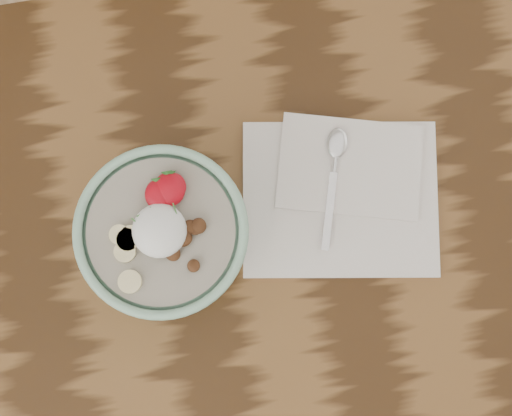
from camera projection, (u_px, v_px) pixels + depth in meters
The scene contains 4 objects.
table at pixel (341, 277), 103.67cm from camera, with size 160.00×90.00×75.00cm.
breakfast_bowl at pixel (165, 234), 87.99cm from camera, with size 20.86×20.86×14.26cm.
napkin at pixel (342, 192), 95.14cm from camera, with size 29.02×25.22×1.60cm.
spoon at pixel (335, 160), 94.38cm from camera, with size 6.58×16.33×0.86cm.
Camera 1 is at (-12.68, -0.69, 169.83)cm, focal length 50.00 mm.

